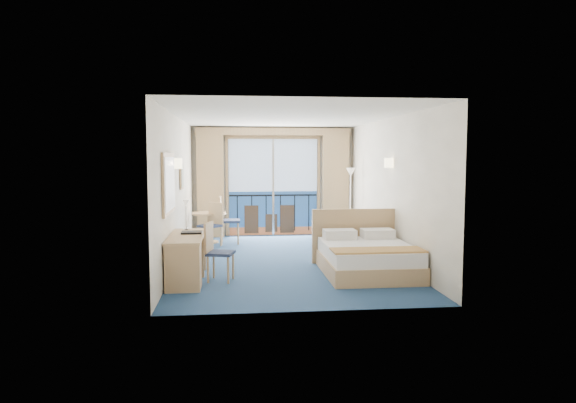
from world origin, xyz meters
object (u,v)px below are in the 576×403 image
Objects in this scene: round_table at (209,220)px; table_chair_a at (226,217)px; armchair at (346,228)px; desk at (184,261)px; bed at (367,257)px; desk_chair at (216,248)px; nightstand at (377,245)px; floor_lamp at (351,185)px; table_chair_b at (213,222)px.

round_table is 0.41m from table_chair_a.
desk reaches higher than armchair.
bed is 2.04× the size of desk_chair.
nightstand is at bearing 90.55° from armchair.
floor_lamp is at bearing -86.22° from table_chair_a.
round_table is (0.17, 4.05, 0.12)m from desk.
bed is 4.08m from table_chair_a.
armchair is 1.02m from floor_lamp.
bed is at bearing 78.65° from armchair.
nightstand is 0.52× the size of table_chair_b.
round_table is at bearing 87.56° from desk.
bed is 2.46× the size of round_table.
table_chair_a is (-2.42, 3.26, 0.32)m from bed.
nightstand is 1.93m from armchair.
round_table is (-0.28, 3.68, 0.00)m from desk_chair.
round_table is at bearing 129.42° from bed.
bed is at bearing -98.27° from floor_lamp.
table_chair_b is (0.10, -0.46, 0.01)m from round_table.
desk is at bearing 172.27° from table_chair_a.
armchair is 2.79m from table_chair_a.
floor_lamp is 1.09× the size of desk.
floor_lamp is (0.15, 0.22, 0.98)m from armchair.
table_chair_a is 0.43m from table_chair_b.
desk_chair is 1.21× the size of round_table.
desk is 4.05m from round_table.
desk is 0.60m from desk_chair.
nightstand is 0.32× the size of desk.
armchair is (-0.19, 1.92, 0.06)m from nightstand.
bed is at bearing -112.72° from nightstand.
desk is 1.68× the size of desk_chair.
desk_chair is (-2.52, -0.28, 0.24)m from bed.
nightstand is at bearing -49.14° from desk_chair.
table_chair_b is (-2.70, 2.95, 0.26)m from bed.
table_chair_a is (-2.92, -0.18, -0.69)m from floor_lamp.
bed is 3.24m from armchair.
table_chair_a is at bearing 146.40° from nightstand.
armchair is at bearing 46.10° from table_chair_b.
round_table is at bearing -179.38° from floor_lamp.
round_table is (-3.34, 2.11, 0.28)m from nightstand.
table_chair_a is (-2.77, 0.05, 0.29)m from armchair.
table_chair_a reaches higher than desk.
floor_lamp reaches higher than table_chair_a.
floor_lamp reaches higher than nightstand.
floor_lamp is at bearing 0.62° from round_table.
desk is 1.46× the size of table_chair_a.
floor_lamp reaches higher than desk.
armchair is 5.09m from desk.
bed reaches higher than armchair.
floor_lamp is 3.01m from table_chair_a.
armchair is 0.72× the size of table_chair_b.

